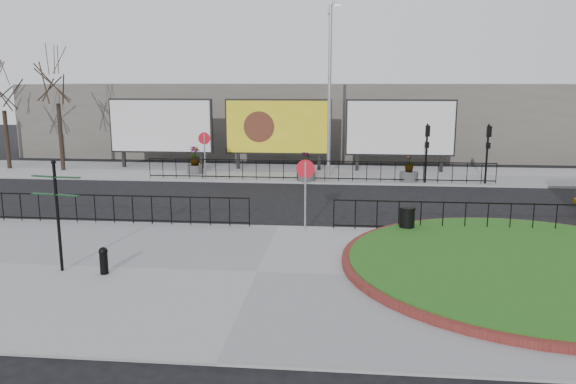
# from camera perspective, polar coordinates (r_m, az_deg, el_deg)

# --- Properties ---
(ground) EXTENTS (90.00, 90.00, 0.00)m
(ground) POSITION_cam_1_polar(r_m,az_deg,el_deg) (20.32, -1.00, -3.75)
(ground) COLOR black
(ground) RESTS_ON ground
(pavement_near) EXTENTS (30.00, 10.00, 0.12)m
(pavement_near) POSITION_cam_1_polar(r_m,az_deg,el_deg) (15.56, -3.14, -8.29)
(pavement_near) COLOR gray
(pavement_near) RESTS_ON ground
(pavement_far) EXTENTS (44.00, 6.00, 0.12)m
(pavement_far) POSITION_cam_1_polar(r_m,az_deg,el_deg) (32.00, 1.47, 1.91)
(pavement_far) COLOR gray
(pavement_far) RESTS_ON ground
(brick_edge) EXTENTS (10.40, 10.40, 0.18)m
(brick_edge) POSITION_cam_1_polar(r_m,az_deg,el_deg) (17.11, 23.29, -6.86)
(brick_edge) COLOR maroon
(brick_edge) RESTS_ON pavement_near
(grass_lawn) EXTENTS (10.00, 10.00, 0.22)m
(grass_lawn) POSITION_cam_1_polar(r_m,az_deg,el_deg) (17.11, 23.30, -6.80)
(grass_lawn) COLOR #1B4913
(grass_lawn) RESTS_ON pavement_near
(railing_near_left) EXTENTS (10.00, 0.10, 1.10)m
(railing_near_left) POSITION_cam_1_polar(r_m,az_deg,el_deg) (21.40, -17.28, -1.65)
(railing_near_left) COLOR black
(railing_near_left) RESTS_ON pavement_near
(railing_near_right) EXTENTS (9.00, 0.10, 1.10)m
(railing_near_right) POSITION_cam_1_polar(r_m,az_deg,el_deg) (20.18, 17.57, -2.43)
(railing_near_right) COLOR black
(railing_near_right) RESTS_ON pavement_near
(railing_far) EXTENTS (18.00, 0.10, 1.10)m
(railing_far) POSITION_cam_1_polar(r_m,az_deg,el_deg) (29.18, 3.05, 2.20)
(railing_far) COLOR black
(railing_far) RESTS_ON pavement_far
(speed_sign_far) EXTENTS (0.64, 0.07, 2.47)m
(speed_sign_far) POSITION_cam_1_polar(r_m,az_deg,el_deg) (29.98, -8.48, 4.74)
(speed_sign_far) COLOR gray
(speed_sign_far) RESTS_ON pavement_far
(speed_sign_near) EXTENTS (0.64, 0.07, 2.47)m
(speed_sign_near) POSITION_cam_1_polar(r_m,az_deg,el_deg) (19.43, 1.78, 1.34)
(speed_sign_near) COLOR gray
(speed_sign_near) RESTS_ON pavement_near
(billboard_left) EXTENTS (6.20, 0.31, 4.10)m
(billboard_left) POSITION_cam_1_polar(r_m,az_deg,el_deg) (34.31, -12.78, 6.54)
(billboard_left) COLOR black
(billboard_left) RESTS_ON pavement_far
(billboard_mid) EXTENTS (6.20, 0.31, 4.10)m
(billboard_mid) POSITION_cam_1_polar(r_m,az_deg,el_deg) (32.79, -1.01, 6.61)
(billboard_mid) COLOR black
(billboard_mid) RESTS_ON pavement_far
(billboard_right) EXTENTS (6.20, 0.31, 4.10)m
(billboard_right) POSITION_cam_1_polar(r_m,az_deg,el_deg) (32.73, 11.33, 6.38)
(billboard_right) COLOR black
(billboard_right) RESTS_ON pavement_far
(lamp_post) EXTENTS (0.74, 0.18, 9.23)m
(lamp_post) POSITION_cam_1_polar(r_m,az_deg,el_deg) (30.50, 4.25, 10.42)
(lamp_post) COLOR gray
(lamp_post) RESTS_ON pavement_far
(signal_pole_a) EXTENTS (0.22, 0.26, 3.00)m
(signal_pole_a) POSITION_cam_1_polar(r_m,az_deg,el_deg) (29.31, 13.93, 4.74)
(signal_pole_a) COLOR black
(signal_pole_a) RESTS_ON pavement_far
(signal_pole_b) EXTENTS (0.22, 0.26, 3.00)m
(signal_pole_b) POSITION_cam_1_polar(r_m,az_deg,el_deg) (29.89, 19.64, 4.54)
(signal_pole_b) COLOR black
(signal_pole_b) RESTS_ON pavement_far
(tree_left) EXTENTS (2.00, 2.00, 7.00)m
(tree_left) POSITION_cam_1_polar(r_m,az_deg,el_deg) (35.04, -22.27, 7.75)
(tree_left) COLOR #2D2119
(tree_left) RESTS_ON pavement_far
(tree_mid) EXTENTS (2.00, 2.00, 6.20)m
(tree_mid) POSITION_cam_1_polar(r_m,az_deg,el_deg) (37.07, -26.83, 6.91)
(tree_mid) COLOR #2D2119
(tree_mid) RESTS_ON pavement_far
(building_backdrop) EXTENTS (40.00, 10.00, 5.00)m
(building_backdrop) POSITION_cam_1_polar(r_m,az_deg,el_deg) (41.64, 2.50, 7.46)
(building_backdrop) COLOR #5E5A52
(building_backdrop) RESTS_ON ground
(fingerpost_sign) EXTENTS (1.45, 0.44, 3.08)m
(fingerpost_sign) POSITION_cam_1_polar(r_m,az_deg,el_deg) (16.33, -22.42, -1.19)
(fingerpost_sign) COLOR black
(fingerpost_sign) RESTS_ON pavement_near
(bollard) EXTENTS (0.24, 0.24, 0.75)m
(bollard) POSITION_cam_1_polar(r_m,az_deg,el_deg) (16.02, -18.22, -6.51)
(bollard) COLOR black
(bollard) RESTS_ON pavement_near
(litter_bin) EXTENTS (0.55, 0.55, 0.92)m
(litter_bin) POSITION_cam_1_polar(r_m,az_deg,el_deg) (19.59, 11.99, -2.81)
(litter_bin) COLOR black
(litter_bin) RESTS_ON pavement_near
(planter_a) EXTENTS (0.90, 0.90, 1.53)m
(planter_a) POSITION_cam_1_polar(r_m,az_deg,el_deg) (31.91, -9.44, 2.96)
(planter_a) COLOR #4C4C4F
(planter_a) RESTS_ON pavement_far
(planter_b) EXTENTS (0.94, 0.94, 1.53)m
(planter_b) POSITION_cam_1_polar(r_m,az_deg,el_deg) (29.31, 1.89, 2.32)
(planter_b) COLOR #4C4C4F
(planter_b) RESTS_ON pavement_far
(planter_c) EXTENTS (0.95, 0.95, 1.38)m
(planter_c) POSITION_cam_1_polar(r_m,az_deg,el_deg) (29.73, 12.18, 1.98)
(planter_c) COLOR #4C4C4F
(planter_c) RESTS_ON pavement_far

